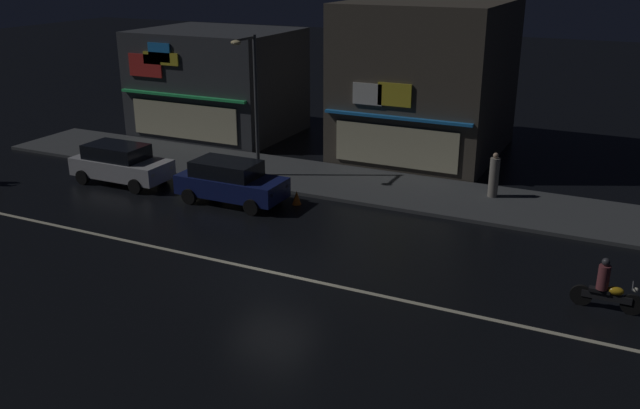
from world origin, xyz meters
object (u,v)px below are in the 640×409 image
at_px(parked_car_near_kerb, 120,163).
at_px(motorcycle_lead, 606,288).
at_px(streetlamp_west, 253,94).
at_px(pedestrian_on_sidewalk, 494,177).
at_px(parked_car_trailing, 230,181).
at_px(traffic_cone, 297,198).

relative_size(parked_car_near_kerb, motorcycle_lead, 2.26).
bearing_deg(streetlamp_west, pedestrian_on_sidewalk, 10.39).
height_order(pedestrian_on_sidewalk, parked_car_trailing, pedestrian_on_sidewalk).
xyz_separation_m(pedestrian_on_sidewalk, parked_car_near_kerb, (-14.84, -4.69, -0.10)).
relative_size(streetlamp_west, parked_car_trailing, 1.40).
height_order(streetlamp_west, parked_car_trailing, streetlamp_west).
height_order(parked_car_near_kerb, parked_car_trailing, same).
bearing_deg(parked_car_near_kerb, motorcycle_lead, -8.81).
relative_size(parked_car_near_kerb, traffic_cone, 7.82).
distance_m(streetlamp_west, parked_car_trailing, 4.17).
distance_m(pedestrian_on_sidewalk, traffic_cone, 7.85).
bearing_deg(traffic_cone, pedestrian_on_sidewalk, 29.59).
distance_m(parked_car_trailing, motorcycle_lead, 14.32).
relative_size(streetlamp_west, traffic_cone, 10.94).
xyz_separation_m(pedestrian_on_sidewalk, parked_car_trailing, (-9.27, -4.75, -0.10)).
relative_size(parked_car_near_kerb, parked_car_trailing, 1.00).
distance_m(motorcycle_lead, traffic_cone, 12.18).
distance_m(streetlamp_west, pedestrian_on_sidewalk, 10.43).
bearing_deg(traffic_cone, parked_car_trailing, -160.14).
distance_m(pedestrian_on_sidewalk, motorcycle_lead, 9.07).
relative_size(pedestrian_on_sidewalk, parked_car_trailing, 0.42).
bearing_deg(parked_car_trailing, motorcycle_lead, 168.02).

